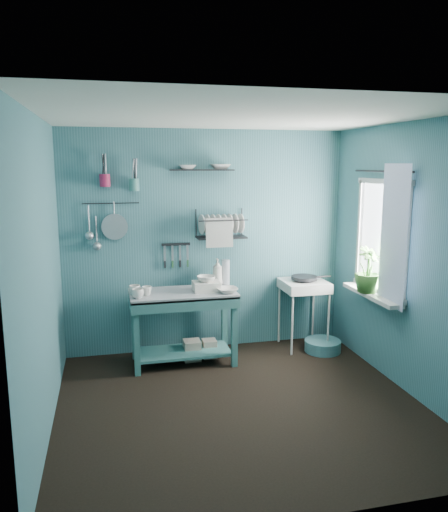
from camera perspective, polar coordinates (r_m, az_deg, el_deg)
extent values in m
plane|color=black|center=(4.65, 1.86, -16.65)|extent=(3.20, 3.20, 0.00)
plane|color=silver|center=(4.16, 2.07, 15.72)|extent=(3.20, 3.20, 0.00)
plane|color=#33626A|center=(5.67, -1.99, 1.64)|extent=(3.20, 0.00, 3.20)
plane|color=#33626A|center=(2.86, 9.89, -7.41)|extent=(3.20, 0.00, 3.20)
plane|color=#33626A|center=(4.12, -20.07, -2.35)|extent=(0.00, 3.00, 3.00)
plane|color=#33626A|center=(4.89, 20.38, -0.43)|extent=(0.00, 3.00, 3.00)
cube|color=#336B69|center=(5.42, -4.68, -8.13)|extent=(1.13, 0.58, 0.79)
imported|color=silver|center=(5.09, -9.84, -4.26)|extent=(0.12, 0.12, 0.10)
imported|color=silver|center=(5.19, -8.81, -3.95)|extent=(0.14, 0.14, 0.09)
imported|color=silver|center=(5.25, -10.17, -3.83)|extent=(0.17, 0.17, 0.10)
cube|color=beige|center=(5.31, -2.04, -3.47)|extent=(0.28, 0.22, 0.10)
imported|color=silver|center=(5.29, -2.05, -2.63)|extent=(0.20, 0.19, 0.06)
imported|color=beige|center=(5.53, -0.76, -1.84)|extent=(0.11, 0.12, 0.30)
cylinder|color=#ACB6BF|center=(5.58, 0.20, -1.85)|extent=(0.09, 0.09, 0.28)
imported|color=silver|center=(5.24, 0.39, -3.94)|extent=(0.22, 0.22, 0.05)
cube|color=silver|center=(5.92, 9.04, -6.56)|extent=(0.58, 0.58, 0.80)
cylinder|color=black|center=(5.81, 9.16, -2.46)|extent=(0.30, 0.30, 0.03)
cube|color=black|center=(5.58, -5.52, 1.33)|extent=(0.32, 0.03, 0.03)
cube|color=black|center=(5.54, -0.32, 3.69)|extent=(0.55, 0.25, 0.32)
cube|color=black|center=(5.49, -2.56, 9.79)|extent=(0.72, 0.26, 0.01)
imported|color=silver|center=(5.46, -4.19, 9.40)|extent=(0.22, 0.22, 0.05)
imported|color=silver|center=(5.53, -0.40, 9.38)|extent=(0.24, 0.24, 0.06)
cylinder|color=#991C43|center=(5.42, -13.47, 8.40)|extent=(0.11, 0.11, 0.13)
cylinder|color=#387571|center=(5.43, -10.25, 8.02)|extent=(0.11, 0.11, 0.13)
cylinder|color=#A6A7AE|center=(5.49, -12.39, 3.28)|extent=(0.28, 0.03, 0.28)
cylinder|color=#A6A7AE|center=(5.49, -15.20, 4.04)|extent=(0.01, 0.01, 0.30)
cylinder|color=#A6A7AE|center=(5.50, -14.39, 2.87)|extent=(0.01, 0.01, 0.30)
cylinder|color=black|center=(5.48, -12.83, 5.90)|extent=(0.60, 0.01, 0.01)
plane|color=white|center=(5.23, 17.65, 2.07)|extent=(0.00, 1.10, 1.10)
cube|color=silver|center=(5.31, 16.50, -4.26)|extent=(0.16, 0.95, 0.04)
plane|color=white|center=(4.94, 18.80, 2.12)|extent=(0.00, 1.35, 1.35)
cylinder|color=black|center=(5.16, 17.61, 9.22)|extent=(0.02, 1.05, 0.02)
imported|color=#3D712D|center=(5.26, 16.13, -1.52)|extent=(0.35, 0.35, 0.47)
cube|color=gray|center=(5.57, -3.67, -10.69)|extent=(0.18, 0.18, 0.22)
cube|color=gray|center=(5.64, -1.69, -10.52)|extent=(0.15, 0.15, 0.20)
cylinder|color=teal|center=(5.93, 11.20, -10.03)|extent=(0.41, 0.41, 0.13)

